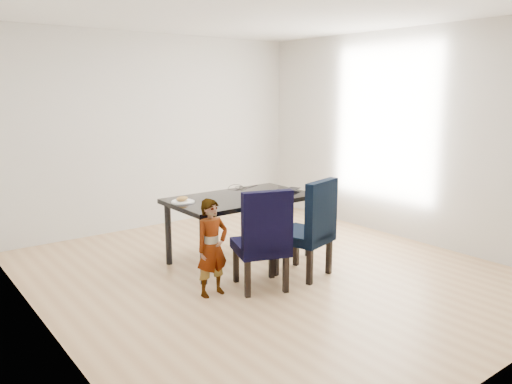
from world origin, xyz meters
TOP-DOWN VIEW (x-y plane):
  - floor at (0.00, 0.00)m, footprint 4.50×5.00m
  - ceiling at (0.00, 0.00)m, footprint 4.50×5.00m
  - wall_back at (0.00, 2.50)m, footprint 4.50×0.01m
  - wall_left at (-2.25, 0.00)m, footprint 0.01×5.00m
  - wall_right at (2.25, 0.00)m, footprint 0.01×5.00m
  - dining_table at (0.00, 0.50)m, footprint 1.60×0.90m
  - chair_left at (-0.32, -0.28)m, footprint 0.63×0.64m
  - chair_right at (0.25, -0.28)m, footprint 0.62×0.63m
  - child at (-0.79, -0.15)m, footprint 0.35×0.24m
  - plate at (-0.66, 0.62)m, footprint 0.28×0.28m
  - sandwich at (-0.67, 0.62)m, footprint 0.14×0.08m
  - laptop at (0.61, 0.40)m, footprint 0.41×0.35m
  - cable_tangle at (0.27, 0.85)m, footprint 0.16×0.16m

SIDE VIEW (x-z plane):
  - floor at x=0.00m, z-range -0.01..0.00m
  - dining_table at x=0.00m, z-range 0.00..0.75m
  - child at x=-0.79m, z-range 0.00..0.94m
  - chair_left at x=-0.32m, z-range 0.00..1.02m
  - chair_right at x=0.25m, z-range 0.00..1.04m
  - cable_tangle at x=0.27m, z-range 0.75..0.76m
  - plate at x=-0.66m, z-range 0.75..0.76m
  - laptop at x=0.61m, z-range 0.75..0.78m
  - sandwich at x=-0.67m, z-range 0.76..0.82m
  - wall_back at x=0.00m, z-range 0.00..2.70m
  - wall_left at x=-2.25m, z-range 0.00..2.70m
  - wall_right at x=2.25m, z-range 0.00..2.70m
  - ceiling at x=0.00m, z-range 2.70..2.71m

